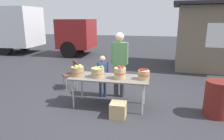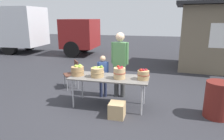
{
  "view_description": "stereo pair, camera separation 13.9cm",
  "coord_description": "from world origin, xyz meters",
  "px_view_note": "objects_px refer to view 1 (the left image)",
  "views": [
    {
      "loc": [
        1.03,
        -4.53,
        2.15
      ],
      "look_at": [
        0.0,
        0.3,
        0.85
      ],
      "focal_mm": 32.24,
      "sensor_mm": 36.0,
      "label": 1
    },
    {
      "loc": [
        1.17,
        -4.5,
        2.15
      ],
      "look_at": [
        0.0,
        0.3,
        0.85
      ],
      "focal_mm": 32.24,
      "sensor_mm": 36.0,
      "label": 2
    }
  ],
  "objects_px": {
    "apple_basket_red_0": "(120,73)",
    "box_truck": "(20,29)",
    "apple_basket_red_1": "(144,74)",
    "produce_crate": "(118,110)",
    "market_table": "(109,79)",
    "apple_basket_green_0": "(78,71)",
    "trash_barrel": "(218,99)",
    "apple_basket_green_1": "(98,72)",
    "child_customer": "(103,73)",
    "vendor_adult": "(119,60)",
    "folding_chair": "(72,72)"
  },
  "relations": [
    {
      "from": "box_truck",
      "to": "market_table",
      "type": "bearing_deg",
      "value": -44.01
    },
    {
      "from": "apple_basket_red_0",
      "to": "trash_barrel",
      "type": "relative_size",
      "value": 0.38
    },
    {
      "from": "apple_basket_green_0",
      "to": "box_truck",
      "type": "relative_size",
      "value": 0.04
    },
    {
      "from": "apple_basket_green_0",
      "to": "trash_barrel",
      "type": "height_order",
      "value": "apple_basket_green_0"
    },
    {
      "from": "vendor_adult",
      "to": "box_truck",
      "type": "xyz_separation_m",
      "value": [
        -7.12,
        5.77,
        0.45
      ]
    },
    {
      "from": "apple_basket_red_0",
      "to": "child_customer",
      "type": "height_order",
      "value": "child_customer"
    },
    {
      "from": "apple_basket_green_0",
      "to": "apple_basket_red_0",
      "type": "height_order",
      "value": "apple_basket_red_0"
    },
    {
      "from": "apple_basket_green_0",
      "to": "box_truck",
      "type": "distance_m",
      "value": 8.98
    },
    {
      "from": "apple_basket_green_1",
      "to": "trash_barrel",
      "type": "xyz_separation_m",
      "value": [
        2.73,
        0.04,
        -0.47
      ]
    },
    {
      "from": "apple_basket_green_1",
      "to": "produce_crate",
      "type": "bearing_deg",
      "value": -39.73
    },
    {
      "from": "market_table",
      "to": "child_customer",
      "type": "distance_m",
      "value": 0.64
    },
    {
      "from": "apple_basket_red_0",
      "to": "trash_barrel",
      "type": "distance_m",
      "value": 2.24
    },
    {
      "from": "apple_basket_green_0",
      "to": "produce_crate",
      "type": "relative_size",
      "value": 0.96
    },
    {
      "from": "apple_basket_green_0",
      "to": "child_customer",
      "type": "xyz_separation_m",
      "value": [
        0.49,
        0.58,
        -0.19
      ]
    },
    {
      "from": "child_customer",
      "to": "produce_crate",
      "type": "height_order",
      "value": "child_customer"
    },
    {
      "from": "market_table",
      "to": "apple_basket_red_0",
      "type": "xyz_separation_m",
      "value": [
        0.27,
        -0.06,
        0.19
      ]
    },
    {
      "from": "folding_chair",
      "to": "trash_barrel",
      "type": "distance_m",
      "value": 4.01
    },
    {
      "from": "box_truck",
      "to": "folding_chair",
      "type": "height_order",
      "value": "box_truck"
    },
    {
      "from": "apple_basket_red_1",
      "to": "box_truck",
      "type": "distance_m",
      "value": 10.14
    },
    {
      "from": "apple_basket_red_0",
      "to": "apple_basket_red_1",
      "type": "height_order",
      "value": "apple_basket_red_0"
    },
    {
      "from": "box_truck",
      "to": "trash_barrel",
      "type": "relative_size",
      "value": 9.54
    },
    {
      "from": "market_table",
      "to": "box_truck",
      "type": "bearing_deg",
      "value": 137.3
    },
    {
      "from": "apple_basket_red_0",
      "to": "child_customer",
      "type": "bearing_deg",
      "value": 133.67
    },
    {
      "from": "child_customer",
      "to": "box_truck",
      "type": "relative_size",
      "value": 0.15
    },
    {
      "from": "box_truck",
      "to": "apple_basket_red_1",
      "type": "bearing_deg",
      "value": -40.88
    },
    {
      "from": "apple_basket_green_1",
      "to": "vendor_adult",
      "type": "distance_m",
      "value": 0.84
    },
    {
      "from": "apple_basket_red_1",
      "to": "produce_crate",
      "type": "bearing_deg",
      "value": -132.94
    },
    {
      "from": "vendor_adult",
      "to": "produce_crate",
      "type": "height_order",
      "value": "vendor_adult"
    },
    {
      "from": "market_table",
      "to": "apple_basket_green_0",
      "type": "height_order",
      "value": "apple_basket_green_0"
    },
    {
      "from": "apple_basket_red_0",
      "to": "box_truck",
      "type": "relative_size",
      "value": 0.04
    },
    {
      "from": "market_table",
      "to": "apple_basket_red_1",
      "type": "bearing_deg",
      "value": 0.03
    },
    {
      "from": "produce_crate",
      "to": "apple_basket_red_0",
      "type": "bearing_deg",
      "value": 95.46
    },
    {
      "from": "child_customer",
      "to": "vendor_adult",
      "type": "bearing_deg",
      "value": 174.78
    },
    {
      "from": "apple_basket_green_0",
      "to": "folding_chair",
      "type": "distance_m",
      "value": 1.28
    },
    {
      "from": "market_table",
      "to": "produce_crate",
      "type": "height_order",
      "value": "market_table"
    },
    {
      "from": "apple_basket_green_0",
      "to": "vendor_adult",
      "type": "xyz_separation_m",
      "value": [
        0.92,
        0.7,
        0.17
      ]
    },
    {
      "from": "apple_basket_red_0",
      "to": "produce_crate",
      "type": "distance_m",
      "value": 0.87
    },
    {
      "from": "apple_basket_green_0",
      "to": "trash_barrel",
      "type": "bearing_deg",
      "value": 0.43
    },
    {
      "from": "folding_chair",
      "to": "produce_crate",
      "type": "relative_size",
      "value": 2.52
    },
    {
      "from": "market_table",
      "to": "folding_chair",
      "type": "height_order",
      "value": "folding_chair"
    },
    {
      "from": "apple_basket_green_1",
      "to": "trash_barrel",
      "type": "height_order",
      "value": "apple_basket_green_1"
    },
    {
      "from": "box_truck",
      "to": "produce_crate",
      "type": "distance_m",
      "value": 10.19
    },
    {
      "from": "apple_basket_red_1",
      "to": "apple_basket_green_1",
      "type": "bearing_deg",
      "value": -177.7
    },
    {
      "from": "apple_basket_green_0",
      "to": "produce_crate",
      "type": "distance_m",
      "value": 1.41
    },
    {
      "from": "vendor_adult",
      "to": "folding_chair",
      "type": "distance_m",
      "value": 1.67
    },
    {
      "from": "apple_basket_red_0",
      "to": "child_customer",
      "type": "distance_m",
      "value": 0.87
    },
    {
      "from": "apple_basket_green_0",
      "to": "apple_basket_green_1",
      "type": "relative_size",
      "value": 0.99
    },
    {
      "from": "produce_crate",
      "to": "trash_barrel",
      "type": "bearing_deg",
      "value": 14.01
    },
    {
      "from": "child_customer",
      "to": "trash_barrel",
      "type": "xyz_separation_m",
      "value": [
        2.77,
        -0.56,
        -0.28
      ]
    },
    {
      "from": "trash_barrel",
      "to": "produce_crate",
      "type": "height_order",
      "value": "trash_barrel"
    }
  ]
}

